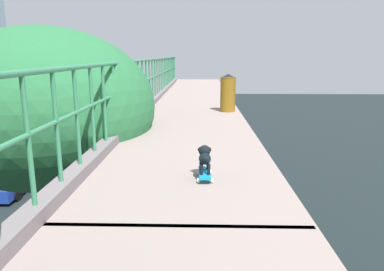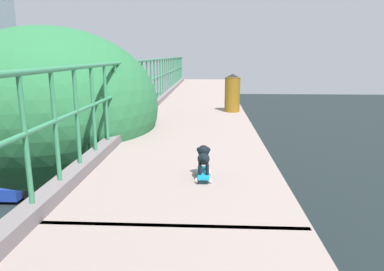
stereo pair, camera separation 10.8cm
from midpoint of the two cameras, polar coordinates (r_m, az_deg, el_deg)
overpass_deck at (r=2.98m, az=-4.83°, el=-20.75°), size 2.41×35.51×0.55m
green_railing at (r=3.06m, az=-27.34°, el=-9.73°), size 0.20×33.74×1.26m
car_white_fifth at (r=15.59m, az=-20.60°, el=-10.76°), size 1.77×4.11×1.48m
car_blue_sixth at (r=20.24m, az=-26.76°, el=-6.22°), size 1.80×4.22×1.27m
car_grey_seventh at (r=21.64m, az=-14.03°, el=-3.98°), size 1.99×3.90×1.29m
city_bus at (r=34.79m, az=-14.80°, el=4.20°), size 2.69×11.63×3.04m
roadside_tree_mid at (r=7.29m, az=-22.76°, el=3.69°), size 4.09×4.09×7.26m
toy_skateboard at (r=4.03m, az=1.28°, el=-6.12°), size 0.18×0.43×0.08m
small_dog at (r=4.00m, az=1.28°, el=-3.35°), size 0.16×0.35×0.28m
litter_bin at (r=8.75m, az=5.44°, el=6.91°), size 0.38×0.38×0.92m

